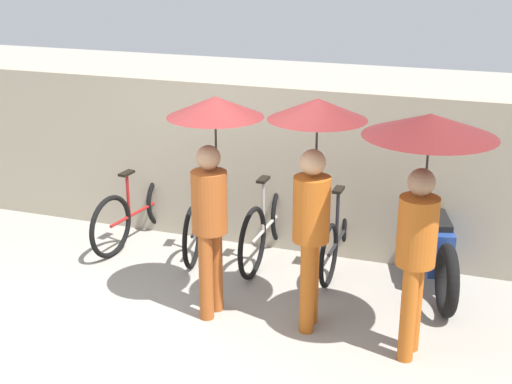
# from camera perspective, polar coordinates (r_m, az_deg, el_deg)

# --- Properties ---
(ground_plane) EXTENTS (30.00, 30.00, 0.00)m
(ground_plane) POSITION_cam_1_polar(r_m,az_deg,el_deg) (6.42, -7.96, -11.45)
(ground_plane) COLOR gray
(back_wall) EXTENTS (11.32, 0.12, 1.83)m
(back_wall) POSITION_cam_1_polar(r_m,az_deg,el_deg) (7.93, -0.92, 2.10)
(back_wall) COLOR gray
(back_wall) RESTS_ON ground
(parked_bicycle_0) EXTENTS (0.44, 1.73, 1.00)m
(parked_bicycle_0) POSITION_cam_1_polar(r_m,az_deg,el_deg) (8.28, -9.34, -1.42)
(parked_bicycle_0) COLOR black
(parked_bicycle_0) RESTS_ON ground
(parked_bicycle_1) EXTENTS (0.49, 1.71, 0.97)m
(parked_bicycle_1) POSITION_cam_1_polar(r_m,az_deg,el_deg) (8.01, -4.22, -2.00)
(parked_bicycle_1) COLOR black
(parked_bicycle_1) RESTS_ON ground
(parked_bicycle_2) EXTENTS (0.44, 1.77, 1.07)m
(parked_bicycle_2) POSITION_cam_1_polar(r_m,az_deg,el_deg) (7.70, 1.01, -2.54)
(parked_bicycle_2) COLOR black
(parked_bicycle_2) RESTS_ON ground
(parked_bicycle_3) EXTENTS (0.44, 1.64, 1.01)m
(parked_bicycle_3) POSITION_cam_1_polar(r_m,az_deg,el_deg) (7.58, 6.77, -3.41)
(parked_bicycle_3) COLOR black
(parked_bicycle_3) RESTS_ON ground
(pedestrian_leading) EXTENTS (0.85, 0.85, 2.02)m
(pedestrian_leading) POSITION_cam_1_polar(r_m,az_deg,el_deg) (6.22, -3.48, 2.96)
(pedestrian_leading) COLOR #9E4C1E
(pedestrian_leading) RESTS_ON ground
(pedestrian_center) EXTENTS (0.84, 0.84, 2.05)m
(pedestrian_center) POSITION_cam_1_polar(r_m,az_deg,el_deg) (6.01, 4.72, 2.49)
(pedestrian_center) COLOR #B25619
(pedestrian_center) RESTS_ON ground
(pedestrian_trailing) EXTENTS (1.05, 1.05, 2.03)m
(pedestrian_trailing) POSITION_cam_1_polar(r_m,az_deg,el_deg) (5.68, 13.41, 1.96)
(pedestrian_trailing) COLOR #B25619
(pedestrian_trailing) RESTS_ON ground
(motorcycle) EXTENTS (0.79, 1.99, 0.91)m
(motorcycle) POSITION_cam_1_polar(r_m,az_deg,el_deg) (7.38, 14.13, -4.22)
(motorcycle) COLOR black
(motorcycle) RESTS_ON ground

